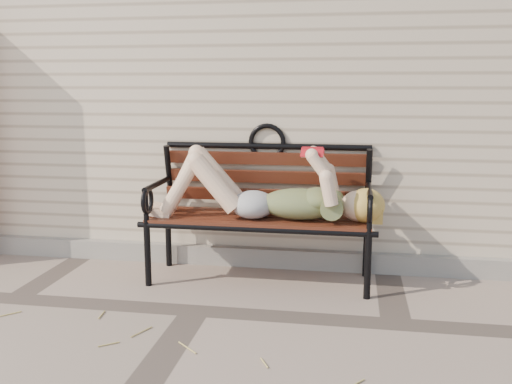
# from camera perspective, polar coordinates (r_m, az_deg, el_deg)

# --- Properties ---
(ground) EXTENTS (80.00, 80.00, 0.00)m
(ground) POSITION_cam_1_polar(r_m,az_deg,el_deg) (3.73, -6.07, -11.72)
(ground) COLOR gray
(ground) RESTS_ON ground
(house_wall) EXTENTS (8.00, 4.00, 3.00)m
(house_wall) POSITION_cam_1_polar(r_m,az_deg,el_deg) (6.39, 1.04, 11.40)
(house_wall) COLOR beige
(house_wall) RESTS_ON ground
(foundation_strip) EXTENTS (8.00, 0.10, 0.15)m
(foundation_strip) POSITION_cam_1_polar(r_m,az_deg,el_deg) (4.59, -2.82, -6.35)
(foundation_strip) COLOR gray
(foundation_strip) RESTS_ON ground
(garden_bench) EXTENTS (1.75, 0.70, 1.13)m
(garden_bench) POSITION_cam_1_polar(r_m,az_deg,el_deg) (4.18, 0.61, -0.13)
(garden_bench) COLOR black
(garden_bench) RESTS_ON ground
(reading_woman) EXTENTS (1.65, 0.37, 0.52)m
(reading_woman) POSITION_cam_1_polar(r_m,az_deg,el_deg) (4.04, 0.50, 0.03)
(reading_woman) COLOR #0A344C
(reading_woman) RESTS_ON ground
(straw_scatter) EXTENTS (2.91, 1.71, 0.01)m
(straw_scatter) POSITION_cam_1_polar(r_m,az_deg,el_deg) (3.11, -17.12, -16.76)
(straw_scatter) COLOR tan
(straw_scatter) RESTS_ON ground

